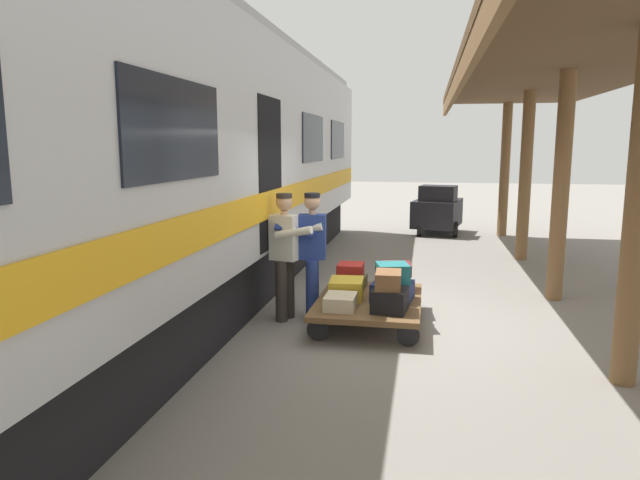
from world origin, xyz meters
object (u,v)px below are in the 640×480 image
train_car (165,165)px  suitcase_olive_duffel (352,282)px  suitcase_navy_fabric (392,291)px  suitcase_maroon_trunk (396,269)px  suitcase_red_plastic (351,270)px  suitcase_teal_softside (393,273)px  porter_in_overalls (311,251)px  suitcase_brown_leather (388,280)px  baggage_tug (437,210)px  suitcase_cream_canvas (341,302)px  suitcase_yellow_case (346,289)px  porter_by_door (286,252)px  suitcase_burgundy_valise (395,282)px  suitcase_black_hardshell (390,300)px  luggage_cart (369,302)px

train_car → suitcase_olive_duffel: bearing=-171.6°
train_car → suitcase_navy_fabric: 3.54m
suitcase_maroon_trunk → suitcase_olive_duffel: bearing=3.5°
train_car → suitcase_red_plastic: bearing=-170.7°
train_car → suitcase_teal_softside: train_car is taller
porter_in_overalls → suitcase_brown_leather: bearing=149.9°
suitcase_maroon_trunk → baggage_tug: 7.62m
suitcase_cream_canvas → suitcase_red_plastic: 1.11m
suitcase_yellow_case → suitcase_brown_leather: bearing=139.0°
suitcase_cream_canvas → suitcase_brown_leather: bearing=-177.2°
suitcase_red_plastic → suitcase_olive_duffel: bearing=120.5°
suitcase_navy_fabric → porter_by_door: 1.49m
baggage_tug → suitcase_olive_duffel: bearing=80.3°
suitcase_burgundy_valise → suitcase_black_hardshell: suitcase_black_hardshell is taller
suitcase_black_hardshell → suitcase_yellow_case: (0.60, -0.53, -0.02)m
luggage_cart → suitcase_brown_leather: suitcase_brown_leather is taller
suitcase_yellow_case → suitcase_maroon_trunk: 0.85m
suitcase_maroon_trunk → suitcase_red_plastic: (0.64, -0.00, -0.04)m
suitcase_black_hardshell → luggage_cart: bearing=-60.4°
suitcase_teal_softside → porter_in_overalls: porter_in_overalls is taller
suitcase_burgundy_valise → baggage_tug: size_ratio=0.29×
suitcase_yellow_case → porter_in_overalls: porter_in_overalls is taller
suitcase_yellow_case → porter_by_door: (0.81, 0.01, 0.46)m
suitcase_olive_duffel → porter_in_overalls: porter_in_overalls is taller
suitcase_olive_duffel → porter_in_overalls: 0.82m
luggage_cart → baggage_tug: size_ratio=1.03×
baggage_tug → suitcase_teal_softside: bearing=85.1°
suitcase_red_plastic → baggage_tug: baggage_tug is taller
suitcase_brown_leather → porter_in_overalls: 1.26m
porter_in_overalls → baggage_tug: 8.24m
suitcase_cream_canvas → suitcase_olive_duffel: size_ratio=0.86×
suitcase_cream_canvas → suitcase_red_plastic: size_ratio=1.16×
suitcase_brown_leather → porter_by_door: (1.39, -0.49, 0.20)m
luggage_cart → suitcase_cream_canvas: suitcase_cream_canvas is taller
suitcase_cream_canvas → suitcase_maroon_trunk: suitcase_maroon_trunk is taller
suitcase_cream_canvas → suitcase_brown_leather: suitcase_brown_leather is taller
suitcase_yellow_case → baggage_tug: (-1.30, -8.16, 0.16)m
suitcase_red_plastic → baggage_tug: bearing=-99.9°
suitcase_navy_fabric → suitcase_olive_duffel: bearing=-41.4°
luggage_cart → suitcase_burgundy_valise: bearing=-119.6°
suitcase_burgundy_valise → porter_by_door: (1.41, 0.54, 0.48)m
suitcase_olive_duffel → suitcase_teal_softside: 0.85m
suitcase_black_hardshell → baggage_tug: baggage_tug is taller
train_car → porter_in_overalls: bearing=179.2°
suitcase_olive_duffel → suitcase_red_plastic: suitcase_red_plastic is taller
luggage_cart → suitcase_olive_duffel: bearing=-60.4°
suitcase_yellow_case → suitcase_teal_softside: (-0.60, 0.00, 0.23)m
luggage_cart → suitcase_maroon_trunk: (-0.31, -0.57, 0.34)m
train_car → suitcase_navy_fabric: (-3.15, 0.15, -1.60)m
suitcase_cream_canvas → suitcase_yellow_case: suitcase_yellow_case is taller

